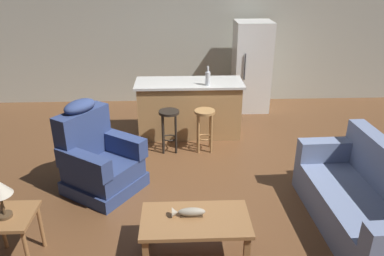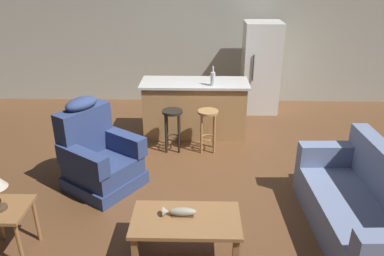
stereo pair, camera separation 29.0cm
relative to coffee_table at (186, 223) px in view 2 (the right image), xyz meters
name	(u,v)px [view 2 (the right image)]	position (x,y,z in m)	size (l,w,h in m)	color
ground_plane	(193,173)	(0.04, 1.60, -0.36)	(12.00, 12.00, 0.00)	brown
back_wall	(196,40)	(0.04, 4.72, 0.94)	(12.00, 0.05, 2.60)	#B2B2A3
coffee_table	(186,223)	(0.00, 0.00, 0.00)	(1.10, 0.60, 0.42)	olive
fish_figurine	(179,212)	(-0.07, 0.05, 0.10)	(0.34, 0.10, 0.10)	#4C3823
couch	(363,209)	(1.90, 0.31, -0.02)	(0.91, 1.93, 0.94)	#707FA3
recliner_near_lamp	(98,157)	(-1.21, 1.27, 0.06)	(1.17, 1.17, 1.20)	navy
end_table	(5,216)	(-1.80, -0.06, 0.10)	(0.48, 0.48, 0.56)	olive
kitchen_island	(195,108)	(0.04, 2.95, 0.11)	(1.80, 0.70, 0.95)	#AD7F4C
bar_stool_left	(173,123)	(-0.30, 2.32, 0.11)	(0.32, 0.32, 0.68)	black
bar_stool_right	(208,123)	(0.26, 2.32, 0.11)	(0.32, 0.32, 0.68)	#A87A47
refrigerator	(260,68)	(1.31, 4.15, 0.52)	(0.70, 0.69, 1.76)	white
bottle_tall_green	(213,78)	(0.33, 2.75, 0.71)	(0.08, 0.08, 0.31)	silver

